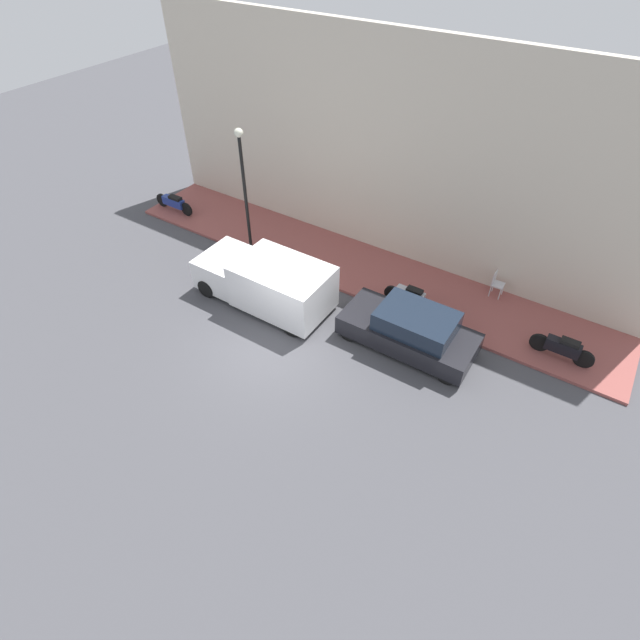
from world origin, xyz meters
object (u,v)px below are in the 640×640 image
(motorcycle_blue, at_px, (174,202))
(streetlamp, at_px, (244,179))
(motorcycle_black, at_px, (563,348))
(delivery_van, at_px, (265,281))
(parked_car, at_px, (410,330))
(scooter_silver, at_px, (410,297))
(cafe_chair, at_px, (496,282))

(motorcycle_blue, height_order, streetlamp, streetlamp)
(motorcycle_black, distance_m, streetlamp, 11.94)
(motorcycle_blue, bearing_deg, delivery_van, -110.33)
(parked_car, height_order, streetlamp, streetlamp)
(motorcycle_blue, bearing_deg, motorcycle_black, -89.97)
(delivery_van, height_order, scooter_silver, delivery_van)
(delivery_van, height_order, motorcycle_black, delivery_van)
(scooter_silver, bearing_deg, streetlamp, 91.90)
(parked_car, xyz_separation_m, streetlamp, (1.38, 7.47, 2.45))
(scooter_silver, height_order, streetlamp, streetlamp)
(parked_car, relative_size, cafe_chair, 4.58)
(delivery_van, distance_m, motorcycle_black, 9.66)
(scooter_silver, distance_m, cafe_chair, 3.15)
(motorcycle_black, relative_size, scooter_silver, 1.02)
(parked_car, bearing_deg, cafe_chair, -20.93)
(motorcycle_blue, xyz_separation_m, motorcycle_black, (0.01, -16.34, 0.03))
(motorcycle_black, xyz_separation_m, scooter_silver, (-0.33, 4.92, 0.01))
(motorcycle_black, relative_size, streetlamp, 0.40)
(streetlamp, bearing_deg, motorcycle_blue, 83.41)
(parked_car, bearing_deg, motorcycle_black, -65.16)
(parked_car, xyz_separation_m, motorcycle_blue, (1.92, 12.17, -0.16))
(motorcycle_black, height_order, scooter_silver, scooter_silver)
(motorcycle_black, bearing_deg, scooter_silver, 93.82)
(scooter_silver, bearing_deg, delivery_van, 117.74)
(cafe_chair, bearing_deg, motorcycle_blue, 97.98)
(delivery_van, xyz_separation_m, cafe_chair, (4.52, -6.58, -0.24))
(delivery_van, distance_m, motorcycle_blue, 7.53)
(motorcycle_black, height_order, streetlamp, streetlamp)
(delivery_van, xyz_separation_m, motorcycle_blue, (2.61, 7.05, -0.38))
(cafe_chair, bearing_deg, parked_car, 159.07)
(delivery_van, relative_size, scooter_silver, 2.58)
(delivery_van, xyz_separation_m, motorcycle_black, (2.62, -9.29, -0.35))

